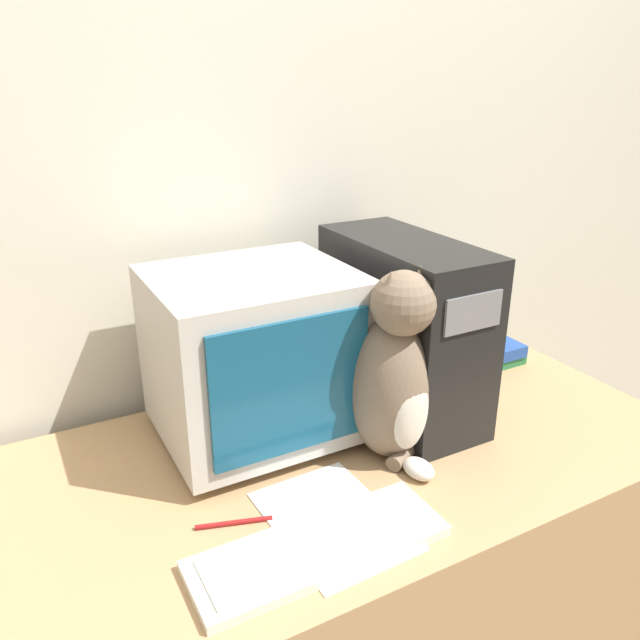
{
  "coord_description": "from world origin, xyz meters",
  "views": [
    {
      "loc": [
        -0.58,
        -0.61,
        1.48
      ],
      "look_at": [
        -0.02,
        0.43,
        1.01
      ],
      "focal_mm": 35.0,
      "sensor_mm": 36.0,
      "label": 1
    }
  ],
  "objects_px": {
    "crt_monitor": "(255,355)",
    "keyboard": "(319,547)",
    "cat": "(393,377)",
    "pen": "(234,523)",
    "computer_tower": "(402,328)",
    "book_stack": "(483,348)"
  },
  "relations": [
    {
      "from": "computer_tower",
      "to": "pen",
      "type": "xyz_separation_m",
      "value": [
        -0.51,
        -0.21,
        -0.2
      ]
    },
    {
      "from": "computer_tower",
      "to": "pen",
      "type": "bearing_deg",
      "value": -157.53
    },
    {
      "from": "crt_monitor",
      "to": "book_stack",
      "type": "xyz_separation_m",
      "value": [
        0.73,
        0.07,
        -0.17
      ]
    },
    {
      "from": "computer_tower",
      "to": "book_stack",
      "type": "xyz_separation_m",
      "value": [
        0.38,
        0.12,
        -0.18
      ]
    },
    {
      "from": "keyboard",
      "to": "book_stack",
      "type": "xyz_separation_m",
      "value": [
        0.79,
        0.47,
        0.02
      ]
    },
    {
      "from": "crt_monitor",
      "to": "pen",
      "type": "bearing_deg",
      "value": -121.48
    },
    {
      "from": "crt_monitor",
      "to": "keyboard",
      "type": "distance_m",
      "value": 0.44
    },
    {
      "from": "crt_monitor",
      "to": "keyboard",
      "type": "bearing_deg",
      "value": -98.05
    },
    {
      "from": "keyboard",
      "to": "cat",
      "type": "height_order",
      "value": "cat"
    },
    {
      "from": "crt_monitor",
      "to": "cat",
      "type": "xyz_separation_m",
      "value": [
        0.22,
        -0.21,
        -0.01
      ]
    },
    {
      "from": "computer_tower",
      "to": "keyboard",
      "type": "distance_m",
      "value": 0.57
    },
    {
      "from": "pen",
      "to": "crt_monitor",
      "type": "bearing_deg",
      "value": 58.52
    },
    {
      "from": "keyboard",
      "to": "cat",
      "type": "xyz_separation_m",
      "value": [
        0.27,
        0.18,
        0.18
      ]
    },
    {
      "from": "keyboard",
      "to": "cat",
      "type": "relative_size",
      "value": 1.07
    },
    {
      "from": "crt_monitor",
      "to": "pen",
      "type": "relative_size",
      "value": 3.04
    },
    {
      "from": "book_stack",
      "to": "pen",
      "type": "bearing_deg",
      "value": -159.51
    },
    {
      "from": "crt_monitor",
      "to": "pen",
      "type": "xyz_separation_m",
      "value": [
        -0.16,
        -0.26,
        -0.19
      ]
    },
    {
      "from": "pen",
      "to": "computer_tower",
      "type": "bearing_deg",
      "value": 22.47
    },
    {
      "from": "keyboard",
      "to": "pen",
      "type": "bearing_deg",
      "value": 127.48
    },
    {
      "from": "book_stack",
      "to": "pen",
      "type": "relative_size",
      "value": 1.49
    },
    {
      "from": "crt_monitor",
      "to": "cat",
      "type": "distance_m",
      "value": 0.3
    },
    {
      "from": "pen",
      "to": "book_stack",
      "type": "bearing_deg",
      "value": 20.49
    }
  ]
}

